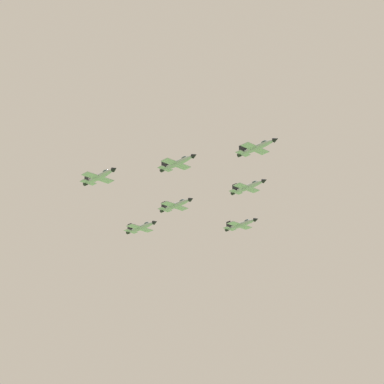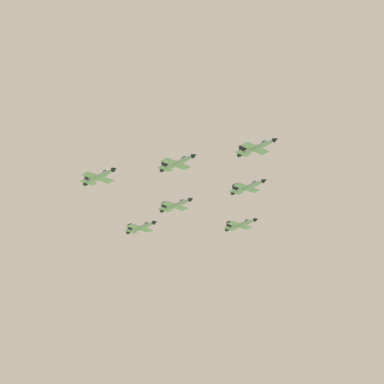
{
  "view_description": "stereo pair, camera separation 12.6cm",
  "coord_description": "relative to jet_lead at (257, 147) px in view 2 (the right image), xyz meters",
  "views": [
    {
      "loc": [
        -155.28,
        -151.3,
        20.27
      ],
      "look_at": [
        -9.74,
        21.5,
        113.31
      ],
      "focal_mm": 65.93,
      "sensor_mm": 36.0,
      "label": 1
    },
    {
      "loc": [
        -155.19,
        -151.39,
        20.27
      ],
      "look_at": [
        -9.74,
        21.5,
        113.31
      ],
      "focal_mm": 65.93,
      "sensor_mm": 36.0,
      "label": 2
    }
  ],
  "objects": [
    {
      "name": "jet_left_outer",
      "position": [
        31.51,
        40.51,
        -7.9
      ],
      "size": [
        10.54,
        17.38,
        3.66
      ],
      "rotation": [
        0.0,
        0.0,
        4.74
      ],
      "color": "#9EA3A8"
    },
    {
      "name": "jet_right_outer",
      "position": [
        -34.9,
        37.62,
        -7.46
      ],
      "size": [
        10.83,
        17.81,
        3.74
      ],
      "rotation": [
        0.0,
        0.0,
        4.75
      ],
      "color": "#9EA3A8"
    },
    {
      "name": "jet_lead",
      "position": [
        0.0,
        0.0,
        0.0
      ],
      "size": [
        10.47,
        17.16,
        3.61
      ],
      "rotation": [
        0.0,
        0.0,
        4.77
      ],
      "color": "#9EA3A8"
    },
    {
      "name": "jet_left_wingman",
      "position": [
        15.75,
        20.25,
        -2.98
      ],
      "size": [
        10.4,
        17.16,
        3.61
      ],
      "rotation": [
        0.0,
        0.0,
        4.74
      ],
      "color": "#9EA3A8"
    },
    {
      "name": "jet_trailing",
      "position": [
        -2.55,
        58.6,
        -11.88
      ],
      "size": [
        10.55,
        17.28,
        3.63
      ],
      "rotation": [
        0.0,
        0.0,
        4.77
      ],
      "color": "#9EA3A8"
    },
    {
      "name": "jet_slot_rear",
      "position": [
        -1.7,
        39.07,
        -8.63
      ],
      "size": [
        10.42,
        17.08,
        3.59
      ],
      "rotation": [
        0.0,
        0.0,
        4.77
      ],
      "color": "#9EA3A8"
    },
    {
      "name": "jet_right_wingman",
      "position": [
        -17.45,
        18.81,
        -4.03
      ],
      "size": [
        10.45,
        17.12,
        3.6
      ],
      "rotation": [
        0.0,
        0.0,
        4.77
      ],
      "color": "#9EA3A8"
    }
  ]
}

